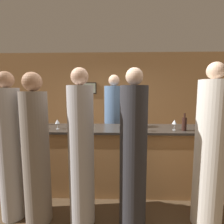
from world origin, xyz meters
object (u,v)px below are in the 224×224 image
object	(u,v)px
guest_4	(210,152)
guest_3	(10,151)
wine_bottle_2	(184,124)
wine_bottle_0	(73,120)
guest_2	(133,154)
guest_1	(81,153)
wine_bottle_1	(44,118)
guest_0	(36,154)
bartender	(114,127)
ice_bucket	(140,121)

from	to	relation	value
guest_4	guest_3	bearing A→B (deg)	178.93
guest_4	wine_bottle_2	distance (m)	0.64
wine_bottle_2	wine_bottle_0	bearing A→B (deg)	172.52
guest_2	guest_1	bearing A→B (deg)	-179.87
wine_bottle_0	wine_bottle_1	distance (m)	0.60
wine_bottle_0	wine_bottle_1	world-z (taller)	wine_bottle_0
guest_0	guest_2	distance (m)	1.20
bartender	ice_bucket	size ratio (longest dim) A/B	9.75
wine_bottle_0	ice_bucket	xyz separation A→B (m)	(1.14, 0.03, -0.01)
guest_4	wine_bottle_2	size ratio (longest dim) A/B	7.41
bartender	wine_bottle_1	xyz separation A→B (m)	(-1.26, -0.53, 0.25)
guest_2	ice_bucket	distance (m)	0.92
guest_1	ice_bucket	bearing A→B (deg)	46.26
wine_bottle_1	bartender	bearing A→B (deg)	22.85
guest_4	wine_bottle_0	world-z (taller)	guest_4
guest_0	guest_3	xyz separation A→B (m)	(-0.36, 0.07, 0.01)
guest_0	wine_bottle_0	bearing A→B (deg)	73.50
guest_1	wine_bottle_2	xyz separation A→B (m)	(1.47, 0.60, 0.25)
guest_2	guest_3	xyz separation A→B (m)	(-1.57, 0.06, -0.01)
guest_1	wine_bottle_2	size ratio (longest dim) A/B	7.19
guest_3	ice_bucket	distance (m)	1.95
guest_3	guest_2	bearing A→B (deg)	-2.28
ice_bucket	wine_bottle_0	bearing A→B (deg)	-178.64
guest_4	wine_bottle_0	bearing A→B (deg)	156.46
guest_2	guest_3	bearing A→B (deg)	177.72
guest_3	guest_4	size ratio (longest dim) A/B	0.95
bartender	guest_0	distance (m)	1.81
guest_1	guest_4	distance (m)	1.57
wine_bottle_0	guest_1	bearing A→B (deg)	-69.31
guest_3	bartender	bearing A→B (deg)	48.71
wine_bottle_1	ice_bucket	bearing A→B (deg)	-4.93
guest_4	guest_2	bearing A→B (deg)	-179.02
guest_0	wine_bottle_2	world-z (taller)	guest_0
bartender	wine_bottle_1	bearing A→B (deg)	22.85
guest_1	wine_bottle_0	world-z (taller)	guest_1
guest_0	wine_bottle_2	distance (m)	2.14
guest_1	wine_bottle_0	bearing A→B (deg)	110.69
guest_4	ice_bucket	distance (m)	1.15
wine_bottle_2	guest_2	bearing A→B (deg)	-143.97
guest_1	guest_2	bearing A→B (deg)	0.13
guest_3	ice_bucket	xyz separation A→B (m)	(1.76, 0.80, 0.26)
guest_4	wine_bottle_2	bearing A→B (deg)	99.73
guest_4	ice_bucket	world-z (taller)	guest_4
bartender	wine_bottle_2	xyz separation A→B (m)	(1.10, -0.94, 0.24)
wine_bottle_0	ice_bucket	bearing A→B (deg)	1.36
guest_2	ice_bucket	xyz separation A→B (m)	(0.19, 0.86, 0.25)
bartender	wine_bottle_0	xyz separation A→B (m)	(-0.69, -0.71, 0.25)
bartender	guest_0	xyz separation A→B (m)	(-0.93, -1.55, -0.03)
guest_4	wine_bottle_1	distance (m)	2.66
guest_0	wine_bottle_2	size ratio (longest dim) A/B	7.01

